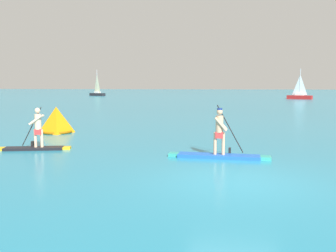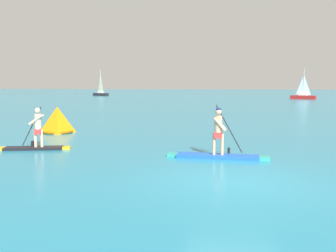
# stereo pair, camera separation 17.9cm
# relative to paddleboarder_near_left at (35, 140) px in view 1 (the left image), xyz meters

# --- Properties ---
(ground) EXTENTS (440.00, 440.00, 0.00)m
(ground) POSITION_rel_paddleboarder_near_left_xyz_m (7.69, -3.55, -0.39)
(ground) COLOR teal
(paddleboarder_near_left) EXTENTS (2.83, 1.13, 1.70)m
(paddleboarder_near_left) POSITION_rel_paddleboarder_near_left_xyz_m (0.00, 0.00, 0.00)
(paddleboarder_near_left) COLOR black
(paddleboarder_near_left) RESTS_ON ground
(paddleboarder_mid_center) EXTENTS (3.55, 0.86, 1.86)m
(paddleboarder_mid_center) POSITION_rel_paddleboarder_near_left_xyz_m (7.20, -0.48, -0.06)
(paddleboarder_mid_center) COLOR blue
(paddleboarder_mid_center) RESTS_ON ground
(race_marker_buoy) EXTENTS (1.81, 1.81, 1.39)m
(race_marker_buoy) POSITION_rel_paddleboarder_near_left_xyz_m (-1.54, 4.94, 0.23)
(race_marker_buoy) COLOR orange
(race_marker_buoy) RESTS_ON ground
(sailboat_left_horizon) EXTENTS (4.39, 2.99, 6.22)m
(sailboat_left_horizon) POSITION_rel_paddleboarder_near_left_xyz_m (-23.72, 70.94, 0.48)
(sailboat_left_horizon) COLOR black
(sailboat_left_horizon) RESTS_ON ground
(sailboat_right_horizon) EXTENTS (4.41, 2.97, 5.51)m
(sailboat_right_horizon) POSITION_rel_paddleboarder_near_left_xyz_m (20.24, 56.73, 0.36)
(sailboat_right_horizon) COLOR #A51E1E
(sailboat_right_horizon) RESTS_ON ground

